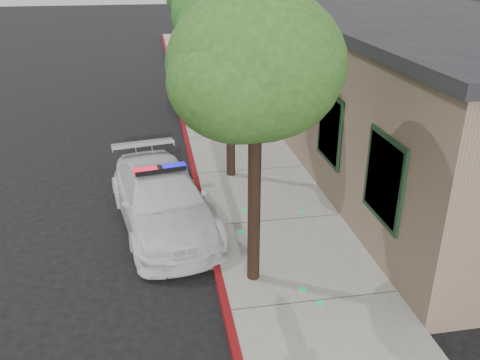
% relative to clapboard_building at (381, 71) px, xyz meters
% --- Properties ---
extents(ground, '(120.00, 120.00, 0.00)m').
position_rel_clapboard_building_xyz_m(ground, '(-6.69, -9.00, -2.13)').
color(ground, black).
rests_on(ground, ground).
extents(sidewalk, '(3.20, 60.00, 0.15)m').
position_rel_clapboard_building_xyz_m(sidewalk, '(-5.09, -6.00, -2.05)').
color(sidewalk, gray).
rests_on(sidewalk, ground).
extents(red_curb, '(0.14, 60.00, 0.16)m').
position_rel_clapboard_building_xyz_m(red_curb, '(-6.63, -6.00, -2.05)').
color(red_curb, maroon).
rests_on(red_curb, ground).
extents(clapboard_building, '(7.30, 20.89, 4.24)m').
position_rel_clapboard_building_xyz_m(clapboard_building, '(0.00, 0.00, 0.00)').
color(clapboard_building, '#886D59').
rests_on(clapboard_building, ground).
extents(police_car, '(2.69, 4.93, 1.48)m').
position_rel_clapboard_building_xyz_m(police_car, '(-7.59, -5.54, -1.44)').
color(police_car, silver).
rests_on(police_car, ground).
extents(street_tree_near, '(2.92, 2.85, 5.22)m').
position_rel_clapboard_building_xyz_m(street_tree_near, '(-5.98, -8.12, 1.92)').
color(street_tree_near, black).
rests_on(street_tree_near, sidewalk).
extents(street_tree_mid, '(2.86, 2.99, 5.47)m').
position_rel_clapboard_building_xyz_m(street_tree_mid, '(-5.65, -3.19, 2.15)').
color(street_tree_mid, black).
rests_on(street_tree_mid, sidewalk).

